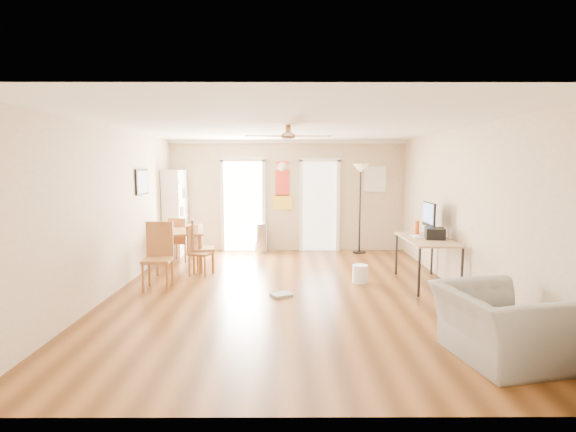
{
  "coord_description": "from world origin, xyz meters",
  "views": [
    {
      "loc": [
        -0.02,
        -6.77,
        1.99
      ],
      "look_at": [
        0.0,
        0.6,
        1.15
      ],
      "focal_mm": 27.24,
      "sensor_mm": 36.0,
      "label": 1
    }
  ],
  "objects_px": {
    "dining_chair_near": "(157,256)",
    "torchiere_lamp": "(360,209)",
    "dining_chair_far": "(181,239)",
    "computer_desk": "(426,261)",
    "dining_table": "(181,247)",
    "wastebasket_a": "(360,274)",
    "printer": "(435,233)",
    "armchair": "(498,325)",
    "dining_chair_right_b": "(201,251)",
    "dining_chair_right_a": "(203,246)",
    "trash_can": "(261,238)",
    "bookshelf": "(175,212)"
  },
  "relations": [
    {
      "from": "dining_chair_near",
      "to": "torchiere_lamp",
      "type": "bearing_deg",
      "value": 35.5
    },
    {
      "from": "dining_chair_far",
      "to": "torchiere_lamp",
      "type": "relative_size",
      "value": 0.45
    },
    {
      "from": "dining_chair_far",
      "to": "torchiere_lamp",
      "type": "bearing_deg",
      "value": -158.51
    },
    {
      "from": "computer_desk",
      "to": "dining_table",
      "type": "bearing_deg",
      "value": 162.56
    },
    {
      "from": "dining_chair_far",
      "to": "dining_chair_near",
      "type": "bearing_deg",
      "value": 103.0
    },
    {
      "from": "computer_desk",
      "to": "wastebasket_a",
      "type": "relative_size",
      "value": 4.78
    },
    {
      "from": "dining_chair_near",
      "to": "dining_table",
      "type": "bearing_deg",
      "value": 88.3
    },
    {
      "from": "computer_desk",
      "to": "dining_chair_far",
      "type": "bearing_deg",
      "value": 157.78
    },
    {
      "from": "dining_chair_far",
      "to": "printer",
      "type": "height_order",
      "value": "printer"
    },
    {
      "from": "computer_desk",
      "to": "armchair",
      "type": "distance_m",
      "value": 2.9
    },
    {
      "from": "dining_chair_right_b",
      "to": "torchiere_lamp",
      "type": "distance_m",
      "value": 3.88
    },
    {
      "from": "dining_table",
      "to": "dining_chair_right_a",
      "type": "distance_m",
      "value": 0.77
    },
    {
      "from": "dining_chair_right_a",
      "to": "dining_table",
      "type": "bearing_deg",
      "value": 35.02
    },
    {
      "from": "dining_table",
      "to": "trash_can",
      "type": "height_order",
      "value": "dining_table"
    },
    {
      "from": "torchiere_lamp",
      "to": "wastebasket_a",
      "type": "distance_m",
      "value": 2.78
    },
    {
      "from": "dining_chair_right_b",
      "to": "torchiere_lamp",
      "type": "height_order",
      "value": "torchiere_lamp"
    },
    {
      "from": "armchair",
      "to": "dining_table",
      "type": "bearing_deg",
      "value": 33.55
    },
    {
      "from": "dining_chair_right_b",
      "to": "dining_chair_near",
      "type": "bearing_deg",
      "value": 167.41
    },
    {
      "from": "bookshelf",
      "to": "armchair",
      "type": "distance_m",
      "value": 7.24
    },
    {
      "from": "dining_chair_right_b",
      "to": "computer_desk",
      "type": "height_order",
      "value": "dining_chair_right_b"
    },
    {
      "from": "dining_chair_near",
      "to": "torchiere_lamp",
      "type": "relative_size",
      "value": 0.52
    },
    {
      "from": "bookshelf",
      "to": "torchiere_lamp",
      "type": "bearing_deg",
      "value": 18.32
    },
    {
      "from": "dining_chair_right_a",
      "to": "dining_chair_near",
      "type": "height_order",
      "value": "dining_chair_near"
    },
    {
      "from": "dining_chair_right_b",
      "to": "trash_can",
      "type": "relative_size",
      "value": 1.33
    },
    {
      "from": "dining_chair_far",
      "to": "computer_desk",
      "type": "xyz_separation_m",
      "value": [
        4.59,
        -1.88,
        -0.07
      ]
    },
    {
      "from": "bookshelf",
      "to": "dining_chair_far",
      "type": "relative_size",
      "value": 2.08
    },
    {
      "from": "computer_desk",
      "to": "armchair",
      "type": "xyz_separation_m",
      "value": [
        -0.18,
        -2.89,
        -0.03
      ]
    },
    {
      "from": "wastebasket_a",
      "to": "armchair",
      "type": "xyz_separation_m",
      "value": [
        0.91,
        -3.0,
        0.22
      ]
    },
    {
      "from": "printer",
      "to": "bookshelf",
      "type": "bearing_deg",
      "value": 163.69
    },
    {
      "from": "wastebasket_a",
      "to": "dining_chair_right_b",
      "type": "bearing_deg",
      "value": 168.76
    },
    {
      "from": "dining_chair_right_a",
      "to": "trash_can",
      "type": "bearing_deg",
      "value": -39.08
    },
    {
      "from": "dining_chair_right_a",
      "to": "armchair",
      "type": "xyz_separation_m",
      "value": [
        3.75,
        -3.79,
        -0.13
      ]
    },
    {
      "from": "dining_table",
      "to": "trash_can",
      "type": "bearing_deg",
      "value": 42.22
    },
    {
      "from": "dining_chair_far",
      "to": "wastebasket_a",
      "type": "bearing_deg",
      "value": 162.59
    },
    {
      "from": "trash_can",
      "to": "dining_chair_right_a",
      "type": "bearing_deg",
      "value": -117.32
    },
    {
      "from": "computer_desk",
      "to": "trash_can",
      "type": "bearing_deg",
      "value": 136.41
    },
    {
      "from": "wastebasket_a",
      "to": "armchair",
      "type": "height_order",
      "value": "armchair"
    },
    {
      "from": "computer_desk",
      "to": "wastebasket_a",
      "type": "bearing_deg",
      "value": 174.31
    },
    {
      "from": "printer",
      "to": "armchair",
      "type": "xyz_separation_m",
      "value": [
        -0.3,
        -2.87,
        -0.51
      ]
    },
    {
      "from": "dining_table",
      "to": "dining_chair_far",
      "type": "bearing_deg",
      "value": 102.99
    },
    {
      "from": "dining_chair_far",
      "to": "printer",
      "type": "xyz_separation_m",
      "value": [
        4.71,
        -1.9,
        0.42
      ]
    },
    {
      "from": "printer",
      "to": "trash_can",
      "type": "bearing_deg",
      "value": 148.59
    },
    {
      "from": "dining_chair_right_b",
      "to": "computer_desk",
      "type": "xyz_separation_m",
      "value": [
        3.93,
        -0.67,
        -0.06
      ]
    },
    {
      "from": "dining_chair_right_a",
      "to": "computer_desk",
      "type": "xyz_separation_m",
      "value": [
        3.93,
        -0.89,
        -0.11
      ]
    },
    {
      "from": "printer",
      "to": "armchair",
      "type": "relative_size",
      "value": 0.31
    },
    {
      "from": "printer",
      "to": "armchair",
      "type": "distance_m",
      "value": 2.93
    },
    {
      "from": "computer_desk",
      "to": "printer",
      "type": "xyz_separation_m",
      "value": [
        0.12,
        -0.03,
        0.49
      ]
    },
    {
      "from": "dining_table",
      "to": "dining_chair_near",
      "type": "height_order",
      "value": "dining_chair_near"
    },
    {
      "from": "dining_chair_right_a",
      "to": "wastebasket_a",
      "type": "distance_m",
      "value": 2.96
    },
    {
      "from": "dining_chair_near",
      "to": "printer",
      "type": "height_order",
      "value": "dining_chair_near"
    }
  ]
}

